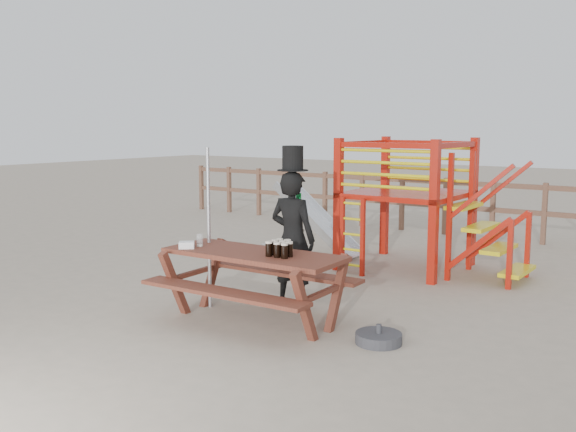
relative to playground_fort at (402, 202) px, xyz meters
name	(u,v)px	position (x,y,z in m)	size (l,w,h in m)	color
ground	(259,319)	(-0.12, -3.58, -1.07)	(60.00, 60.00, 0.00)	tan
back_fence	(469,201)	(-0.12, 3.42, -0.34)	(15.09, 0.09, 1.20)	brown
playground_fort	(402,202)	(0.00, 0.00, 0.00)	(4.71, 1.84, 2.10)	#A9170B
picnic_table	(254,278)	(-0.11, -3.70, -0.54)	(2.22, 1.58, 0.84)	brown
man_with_hat	(293,235)	(-0.14, -2.86, -0.16)	(0.65, 0.44, 2.05)	black
metal_pole	(209,229)	(-0.95, -3.54, -0.06)	(0.04, 0.04, 2.03)	#B2B2B7
parasol_base	(379,338)	(1.45, -3.52, -1.01)	(0.50, 0.50, 0.21)	#333338
paper_bag	(187,245)	(-0.90, -3.98, -0.20)	(0.18, 0.14, 0.08)	white
stout_pints	(281,248)	(0.28, -3.69, -0.15)	(0.29, 0.29, 0.17)	black
empty_glasses	(200,241)	(-0.86, -3.80, -0.17)	(0.08, 0.08, 0.15)	silver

